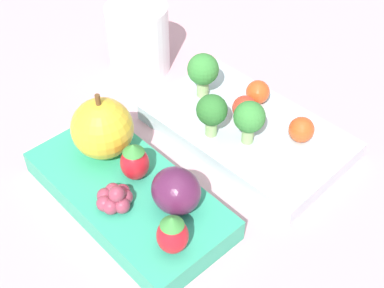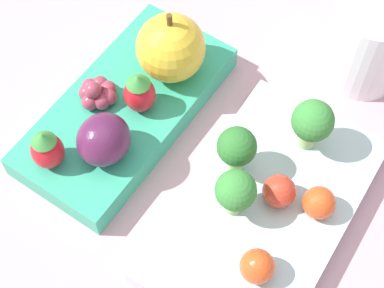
{
  "view_description": "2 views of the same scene",
  "coord_description": "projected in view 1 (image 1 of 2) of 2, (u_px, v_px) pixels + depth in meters",
  "views": [
    {
      "loc": [
        0.26,
        -0.24,
        0.38
      ],
      "look_at": [
        -0.01,
        0.01,
        0.03
      ],
      "focal_mm": 50.0,
      "sensor_mm": 36.0,
      "label": 1
    },
    {
      "loc": [
        0.21,
        0.15,
        0.46
      ],
      "look_at": [
        -0.01,
        0.01,
        0.03
      ],
      "focal_mm": 60.0,
      "sensor_mm": 36.0,
      "label": 2
    }
  ],
  "objects": [
    {
      "name": "apple",
      "position": [
        102.0,
        128.0,
        0.49
      ],
      "size": [
        0.06,
        0.06,
        0.07
      ],
      "color": "gold",
      "rests_on": "bento_box_fruit"
    },
    {
      "name": "strawberry_1",
      "position": [
        135.0,
        161.0,
        0.47
      ],
      "size": [
        0.03,
        0.03,
        0.04
      ],
      "color": "red",
      "rests_on": "bento_box_fruit"
    },
    {
      "name": "plum",
      "position": [
        176.0,
        191.0,
        0.45
      ],
      "size": [
        0.04,
        0.04,
        0.04
      ],
      "color": "#511E42",
      "rests_on": "bento_box_fruit"
    },
    {
      "name": "drinking_cup",
      "position": [
        138.0,
        38.0,
        0.62
      ],
      "size": [
        0.07,
        0.07,
        0.08
      ],
      "color": "white",
      "rests_on": "ground_plane"
    },
    {
      "name": "cherry_tomato_0",
      "position": [
        301.0,
        130.0,
        0.52
      ],
      "size": [
        0.03,
        0.03,
        0.03
      ],
      "color": "#DB4C1E",
      "rests_on": "bento_box_savoury"
    },
    {
      "name": "ground_plane",
      "position": [
        192.0,
        175.0,
        0.52
      ],
      "size": [
        4.0,
        4.0,
        0.0
      ],
      "primitive_type": "plane",
      "color": "#C6939E"
    },
    {
      "name": "bento_box_fruit",
      "position": [
        128.0,
        195.0,
        0.49
      ],
      "size": [
        0.2,
        0.1,
        0.02
      ],
      "color": "#33A87F",
      "rests_on": "ground_plane"
    },
    {
      "name": "cherry_tomato_2",
      "position": [
        245.0,
        108.0,
        0.54
      ],
      "size": [
        0.03,
        0.03,
        0.03
      ],
      "color": "red",
      "rests_on": "bento_box_savoury"
    },
    {
      "name": "cherry_tomato_1",
      "position": [
        258.0,
        92.0,
        0.56
      ],
      "size": [
        0.03,
        0.03,
        0.03
      ],
      "color": "#DB4C1E",
      "rests_on": "bento_box_savoury"
    },
    {
      "name": "bento_box_savoury",
      "position": [
        248.0,
        131.0,
        0.55
      ],
      "size": [
        0.21,
        0.13,
        0.02
      ],
      "color": "silver",
      "rests_on": "ground_plane"
    },
    {
      "name": "strawberry_0",
      "position": [
        172.0,
        234.0,
        0.42
      ],
      "size": [
        0.03,
        0.03,
        0.04
      ],
      "color": "red",
      "rests_on": "bento_box_fruit"
    },
    {
      "name": "grape_cluster",
      "position": [
        115.0,
        198.0,
        0.46
      ],
      "size": [
        0.03,
        0.03,
        0.02
      ],
      "color": "#93384C",
      "rests_on": "bento_box_fruit"
    },
    {
      "name": "broccoli_floret_1",
      "position": [
        203.0,
        71.0,
        0.56
      ],
      "size": [
        0.03,
        0.03,
        0.05
      ],
      "color": "#93B770",
      "rests_on": "bento_box_savoury"
    },
    {
      "name": "broccoli_floret_2",
      "position": [
        249.0,
        118.0,
        0.51
      ],
      "size": [
        0.03,
        0.03,
        0.05
      ],
      "color": "#93B770",
      "rests_on": "bento_box_savoury"
    },
    {
      "name": "broccoli_floret_0",
      "position": [
        212.0,
        111.0,
        0.51
      ],
      "size": [
        0.03,
        0.03,
        0.05
      ],
      "color": "#93B770",
      "rests_on": "bento_box_savoury"
    }
  ]
}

